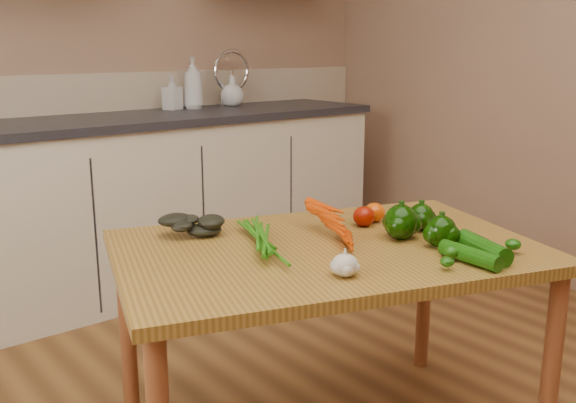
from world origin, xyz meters
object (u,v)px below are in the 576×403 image
Objects in this scene: leafy_greens at (196,224)px; pepper_c at (441,231)px; soap_bottle_a at (193,83)px; pepper_a at (401,222)px; tomato_a at (364,216)px; zucchini_b at (470,255)px; pepper_b at (421,217)px; zucchini_a at (483,248)px; soap_bottle_c at (232,91)px; tomato_b at (374,212)px; table at (327,269)px; soap_bottle_b at (172,93)px; carrot_bunch at (310,232)px; tomato_c at (422,215)px; garlic_bulb at (345,265)px.

pepper_c is (0.52, -0.53, 0.00)m from leafy_greens.
pepper_a is (-0.37, -1.85, -0.33)m from soap_bottle_a.
tomato_a is 0.45m from zucchini_b.
zucchini_a is (-0.08, -0.29, -0.01)m from pepper_b.
soap_bottle_c is 2.44× the size of tomato_b.
pepper_b reaches higher than tomato_b.
soap_bottle_b is at bearing 93.87° from table.
tomato_b reaches higher than zucchini_b.
soap_bottle_c is at bearing 69.87° from tomato_a.
soap_bottle_a is 2.65× the size of pepper_a.
carrot_bunch is 0.28m from pepper_a.
soap_bottle_a reaches higher than zucchini_b.
zucchini_b is at bearing -95.82° from pepper_a.
soap_bottle_a is 1.63× the size of soap_bottle_c.
carrot_bunch is (-0.87, -1.71, -0.29)m from soap_bottle_c.
zucchini_a is at bearing -84.43° from pepper_c.
tomato_b is at bearing 25.32° from carrot_bunch.
pepper_b is 0.34m from zucchini_b.
soap_bottle_c is at bearing 73.21° from pepper_c.
pepper_b reaches higher than carrot_bunch.
tomato_b is at bearing 14.47° from tomato_a.
tomato_c is (0.41, -0.09, 0.01)m from carrot_bunch.
tomato_b is (-0.05, 0.16, -0.01)m from pepper_b.
tomato_c is 0.35m from zucchini_a.
pepper_c is (-0.60, -1.99, -0.28)m from soap_bottle_c.
table is 20.18× the size of tomato_b.
pepper_c reaches higher than zucchini_a.
carrot_bunch is 0.38m from pepper_b.
leafy_greens reaches higher than tomato_c.
soap_bottle_c reaches higher than zucchini_a.
soap_bottle_a reaches higher than garlic_bulb.
tomato_a reaches higher than zucchini_a.
soap_bottle_c is 0.75× the size of carrot_bunch.
zucchini_b is at bearing -103.23° from tomato_b.
tomato_c is (0.53, 0.20, 0.01)m from garlic_bulb.
carrot_bunch is 0.25m from tomato_a.
tomato_a is (-0.36, -1.68, -0.35)m from soap_bottle_a.
tomato_b is at bearing 62.62° from soap_bottle_b.
tomato_c is at bearing -34.73° from tomato_a.
pepper_b is at bearing 74.38° from zucchini_a.
pepper_c reaches higher than leafy_greens.
zucchini_a is (0.41, -0.13, -0.00)m from garlic_bulb.
soap_bottle_b is 2.12m from garlic_bulb.
tomato_c is 0.39m from zucchini_b.
soap_bottle_a is 1.84m from tomato_c.
zucchini_b is at bearing 109.59° from soap_bottle_a.
table is at bearing 101.61° from soap_bottle_a.
pepper_b is (0.36, -0.13, 0.01)m from carrot_bunch.
soap_bottle_b is 1.73× the size of pepper_a.
zucchini_b is (0.21, -0.43, -0.01)m from carrot_bunch.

